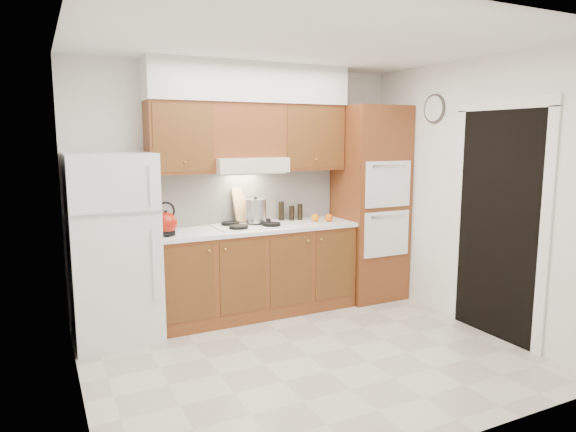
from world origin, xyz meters
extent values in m
plane|color=beige|center=(0.00, 0.00, 0.00)|extent=(3.60, 3.60, 0.00)
plane|color=white|center=(0.00, 0.00, 2.60)|extent=(3.60, 3.60, 0.00)
cube|color=white|center=(0.00, 1.50, 1.30)|extent=(3.60, 0.02, 2.60)
cube|color=white|center=(-1.80, 0.00, 1.30)|extent=(0.02, 3.00, 2.60)
cube|color=white|center=(1.80, 0.00, 1.30)|extent=(0.02, 3.00, 2.60)
cube|color=white|center=(-1.41, 1.14, 0.86)|extent=(0.75, 0.72, 1.72)
cube|color=brown|center=(0.02, 1.20, 0.45)|extent=(2.11, 0.60, 0.90)
cube|color=white|center=(0.03, 1.19, 0.92)|extent=(2.13, 0.62, 0.04)
cube|color=white|center=(0.02, 1.49, 1.22)|extent=(2.11, 0.03, 0.56)
cube|color=brown|center=(1.44, 1.18, 1.10)|extent=(0.70, 0.65, 2.20)
cube|color=brown|center=(-0.71, 1.33, 1.85)|extent=(0.63, 0.33, 0.70)
cube|color=brown|center=(0.72, 1.33, 1.85)|extent=(0.73, 0.33, 0.70)
cube|color=silver|center=(-0.02, 1.27, 1.57)|extent=(0.75, 0.45, 0.15)
cube|color=brown|center=(-0.02, 1.33, 1.92)|extent=(0.75, 0.33, 0.55)
cube|color=silver|center=(0.03, 1.32, 2.40)|extent=(2.13, 0.36, 0.40)
cube|color=white|center=(-0.02, 1.21, 0.95)|extent=(0.74, 0.50, 0.01)
cube|color=black|center=(1.79, -0.35, 1.05)|extent=(0.02, 0.90, 2.10)
cylinder|color=#3F3833|center=(1.79, 0.55, 2.15)|extent=(0.02, 0.30, 0.30)
sphere|color=#98150B|center=(-0.93, 1.09, 1.06)|extent=(0.23, 0.23, 0.21)
cube|color=#DCB770|center=(-0.01, 1.45, 1.14)|extent=(0.29, 0.20, 0.37)
cylinder|color=#B0AFB4|center=(0.06, 1.27, 1.09)|extent=(0.27, 0.27, 0.23)
cylinder|color=black|center=(0.42, 1.41, 1.05)|extent=(0.08, 0.08, 0.21)
cylinder|color=black|center=(0.63, 1.36, 1.03)|extent=(0.07, 0.07, 0.18)
cylinder|color=black|center=(0.53, 1.37, 1.02)|extent=(0.07, 0.07, 0.16)
sphere|color=orange|center=(0.85, 1.11, 0.98)|extent=(0.11, 0.11, 0.09)
sphere|color=orange|center=(0.72, 1.18, 0.98)|extent=(0.10, 0.10, 0.09)
camera|label=1|loc=(-2.00, -3.66, 1.86)|focal=32.00mm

